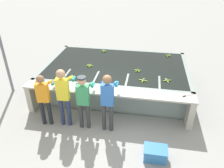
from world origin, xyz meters
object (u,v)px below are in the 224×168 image
at_px(banana_bunch_floating_1, 167,80).
at_px(banana_bunch_ledge_0, 80,86).
at_px(banana_bunch_floating_3, 89,66).
at_px(worker_3, 108,98).
at_px(crate, 155,153).
at_px(support_post_left, 2,49).
at_px(banana_bunch_floating_5, 169,56).
at_px(banana_bunch_floating_4, 138,70).
at_px(knife_0, 187,95).
at_px(worker_1, 63,93).
at_px(banana_bunch_floating_0, 143,80).
at_px(worker_0, 44,96).
at_px(worker_2, 84,98).
at_px(banana_bunch_floating_2, 104,51).

xyz_separation_m(banana_bunch_floating_1, banana_bunch_ledge_0, (-2.48, -0.75, 0.00)).
xyz_separation_m(banana_bunch_floating_3, banana_bunch_ledge_0, (0.10, -1.38, 0.00)).
bearing_deg(worker_3, banana_bunch_floating_3, 117.18).
bearing_deg(crate, support_post_left, 155.99).
relative_size(banana_bunch_floating_5, crate, 0.49).
xyz_separation_m(banana_bunch_floating_4, support_post_left, (-4.37, -0.51, 0.66)).
xyz_separation_m(worker_3, knife_0, (2.04, 0.62, -0.09)).
distance_m(banana_bunch_ledge_0, support_post_left, 2.99).
height_order(worker_1, banana_bunch_floating_5, worker_1).
height_order(worker_3, crate, worker_3).
xyz_separation_m(worker_3, banana_bunch_floating_4, (0.63, 1.90, -0.08)).
bearing_deg(banana_bunch_floating_5, knife_0, -82.98).
xyz_separation_m(worker_1, support_post_left, (-2.54, 1.38, 0.55)).
bearing_deg(banana_bunch_floating_4, banana_bunch_floating_0, -71.40).
bearing_deg(worker_0, banana_bunch_ledge_0, 38.66).
bearing_deg(worker_2, worker_1, 177.84).
bearing_deg(banana_bunch_floating_4, support_post_left, -173.36).
height_order(banana_bunch_floating_2, banana_bunch_floating_5, same).
distance_m(worker_1, crate, 2.77).
height_order(banana_bunch_floating_5, crate, banana_bunch_floating_5).
height_order(banana_bunch_floating_5, knife_0, banana_bunch_floating_5).
height_order(worker_1, banana_bunch_floating_0, worker_1).
bearing_deg(banana_bunch_floating_0, banana_bunch_floating_5, 68.11).
bearing_deg(worker_1, crate, -19.11).
xyz_separation_m(banana_bunch_floating_3, crate, (2.31, -2.84, -0.77)).
distance_m(banana_bunch_floating_4, knife_0, 1.90).
bearing_deg(banana_bunch_floating_0, knife_0, -28.15).
relative_size(worker_2, banana_bunch_floating_4, 5.75).
relative_size(banana_bunch_floating_1, banana_bunch_floating_4, 0.99).
bearing_deg(banana_bunch_floating_3, worker_0, -109.58).
height_order(worker_0, worker_1, worker_1).
height_order(worker_0, banana_bunch_floating_1, worker_0).
bearing_deg(worker_3, banana_bunch_floating_1, 41.38).
bearing_deg(worker_0, support_post_left, 144.29).
bearing_deg(worker_2, support_post_left, 155.67).
relative_size(crate, support_post_left, 0.17).
relative_size(worker_3, banana_bunch_floating_3, 6.13).
distance_m(worker_0, banana_bunch_floating_4, 3.07).
height_order(banana_bunch_floating_2, knife_0, banana_bunch_floating_2).
height_order(worker_3, banana_bunch_floating_3, worker_3).
xyz_separation_m(worker_2, worker_3, (0.64, 0.00, 0.06)).
xyz_separation_m(worker_3, support_post_left, (-3.74, 1.39, 0.58)).
bearing_deg(knife_0, worker_0, -170.20).
height_order(worker_0, banana_bunch_floating_0, worker_0).
xyz_separation_m(worker_1, knife_0, (3.23, 0.60, -0.12)).
bearing_deg(support_post_left, banana_bunch_floating_3, 12.53).
xyz_separation_m(worker_3, banana_bunch_floating_5, (1.70, 3.37, -0.08)).
distance_m(banana_bunch_floating_1, banana_bunch_floating_3, 2.66).
height_order(banana_bunch_floating_1, knife_0, banana_bunch_floating_1).
height_order(worker_2, banana_bunch_floating_1, worker_2).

